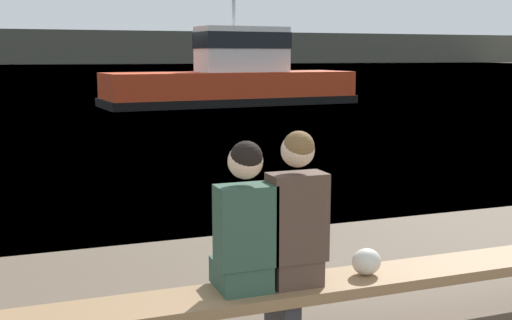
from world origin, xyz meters
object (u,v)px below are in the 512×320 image
(person_left, at_px, (244,224))
(shopping_bag, at_px, (366,262))
(bench_main, at_px, (282,297))
(tugboat_red, at_px, (233,80))
(person_right, at_px, (296,216))

(person_left, relative_size, shopping_bag, 4.75)
(bench_main, distance_m, tugboat_red, 21.86)
(tugboat_red, bearing_deg, shopping_bag, 159.20)
(bench_main, height_order, tugboat_red, tugboat_red)
(person_left, xyz_separation_m, person_right, (0.36, -0.00, 0.02))
(person_left, distance_m, person_right, 0.36)
(shopping_bag, xyz_separation_m, tugboat_red, (5.89, 20.84, 0.45))
(person_left, height_order, person_right, person_right)
(person_left, distance_m, shopping_bag, 0.98)
(person_right, relative_size, tugboat_red, 0.10)
(person_right, height_order, shopping_bag, person_right)
(shopping_bag, bearing_deg, tugboat_red, 74.22)
(bench_main, height_order, person_right, person_right)
(bench_main, xyz_separation_m, shopping_bag, (0.65, 0.01, 0.18))
(person_right, bearing_deg, shopping_bag, 0.26)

